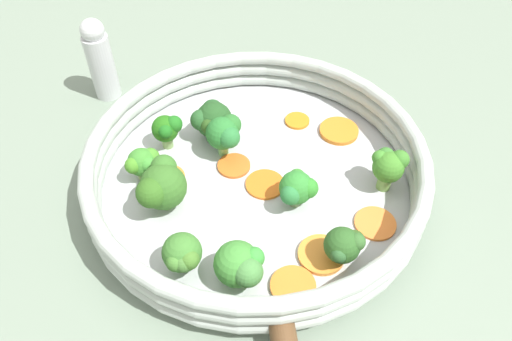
# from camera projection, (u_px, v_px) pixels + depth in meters

# --- Properties ---
(ground_plane) EXTENTS (4.00, 4.00, 0.00)m
(ground_plane) POSITION_uv_depth(u_px,v_px,m) (256.00, 187.00, 0.55)
(ground_plane) COLOR gray
(skillet) EXTENTS (0.34, 0.34, 0.01)m
(skillet) POSITION_uv_depth(u_px,v_px,m) (256.00, 183.00, 0.55)
(skillet) COLOR #B2B5B7
(skillet) RESTS_ON ground_plane
(skillet_rim_wall) EXTENTS (0.36, 0.36, 0.05)m
(skillet_rim_wall) POSITION_uv_depth(u_px,v_px,m) (256.00, 165.00, 0.52)
(skillet_rim_wall) COLOR #AFB9B2
(skillet_rim_wall) RESTS_ON skillet
(skillet_rivet_left) EXTENTS (0.01, 0.01, 0.01)m
(skillet_rivet_left) POSITION_uv_depth(u_px,v_px,m) (240.00, 320.00, 0.43)
(skillet_rivet_left) COLOR #B0B3B3
(skillet_rivet_left) RESTS_ON skillet
(skillet_rivet_right) EXTENTS (0.01, 0.01, 0.01)m
(skillet_rivet_right) POSITION_uv_depth(u_px,v_px,m) (317.00, 311.00, 0.43)
(skillet_rivet_right) COLOR #AEB1B6
(skillet_rivet_right) RESTS_ON skillet
(carrot_slice_0) EXTENTS (0.06, 0.06, 0.00)m
(carrot_slice_0) POSITION_uv_depth(u_px,v_px,m) (266.00, 183.00, 0.54)
(carrot_slice_0) COLOR orange
(carrot_slice_0) RESTS_ON skillet
(carrot_slice_1) EXTENTS (0.04, 0.04, 0.00)m
(carrot_slice_1) POSITION_uv_depth(u_px,v_px,m) (297.00, 121.00, 0.60)
(carrot_slice_1) COLOR orange
(carrot_slice_1) RESTS_ON skillet
(carrot_slice_2) EXTENTS (0.05, 0.05, 0.00)m
(carrot_slice_2) POSITION_uv_depth(u_px,v_px,m) (232.00, 167.00, 0.55)
(carrot_slice_2) COLOR orange
(carrot_slice_2) RESTS_ON skillet
(carrot_slice_3) EXTENTS (0.05, 0.05, 0.00)m
(carrot_slice_3) POSITION_uv_depth(u_px,v_px,m) (321.00, 255.00, 0.47)
(carrot_slice_3) COLOR orange
(carrot_slice_3) RESTS_ON skillet
(carrot_slice_4) EXTENTS (0.04, 0.04, 0.00)m
(carrot_slice_4) POSITION_uv_depth(u_px,v_px,m) (167.00, 178.00, 0.54)
(carrot_slice_4) COLOR orange
(carrot_slice_4) RESTS_ON skillet
(carrot_slice_5) EXTENTS (0.05, 0.05, 0.00)m
(carrot_slice_5) POSITION_uv_depth(u_px,v_px,m) (293.00, 286.00, 0.45)
(carrot_slice_5) COLOR orange
(carrot_slice_5) RESTS_ON skillet
(carrot_slice_6) EXTENTS (0.05, 0.05, 0.01)m
(carrot_slice_6) POSITION_uv_depth(u_px,v_px,m) (339.00, 131.00, 0.59)
(carrot_slice_6) COLOR orange
(carrot_slice_6) RESTS_ON skillet
(carrot_slice_7) EXTENTS (0.05, 0.05, 0.00)m
(carrot_slice_7) POSITION_uv_depth(u_px,v_px,m) (375.00, 223.00, 0.50)
(carrot_slice_7) COLOR orange
(carrot_slice_7) RESTS_ON skillet
(broccoli_floret_0) EXTENTS (0.04, 0.05, 0.05)m
(broccoli_floret_0) POSITION_uv_depth(u_px,v_px,m) (241.00, 266.00, 0.44)
(broccoli_floret_0) COLOR #71A352
(broccoli_floret_0) RESTS_ON skillet
(broccoli_floret_1) EXTENTS (0.04, 0.04, 0.04)m
(broccoli_floret_1) POSITION_uv_depth(u_px,v_px,m) (344.00, 245.00, 0.45)
(broccoli_floret_1) COLOR #5D8C47
(broccoli_floret_1) RESTS_ON skillet
(broccoli_floret_2) EXTENTS (0.03, 0.03, 0.04)m
(broccoli_floret_2) POSITION_uv_depth(u_px,v_px,m) (168.00, 128.00, 0.56)
(broccoli_floret_2) COLOR #7FA05B
(broccoli_floret_2) RESTS_ON skillet
(broccoli_floret_3) EXTENTS (0.04, 0.04, 0.05)m
(broccoli_floret_3) POSITION_uv_depth(u_px,v_px,m) (225.00, 133.00, 0.55)
(broccoli_floret_3) COLOR #7EB564
(broccoli_floret_3) RESTS_ON skillet
(broccoli_floret_4) EXTENTS (0.04, 0.03, 0.04)m
(broccoli_floret_4) POSITION_uv_depth(u_px,v_px,m) (143.00, 163.00, 0.53)
(broccoli_floret_4) COLOR #7A974D
(broccoli_floret_4) RESTS_ON skillet
(broccoli_floret_5) EXTENTS (0.06, 0.05, 0.05)m
(broccoli_floret_5) POSITION_uv_depth(u_px,v_px,m) (161.00, 186.00, 0.49)
(broccoli_floret_5) COLOR #709955
(broccoli_floret_5) RESTS_ON skillet
(broccoli_floret_6) EXTENTS (0.04, 0.04, 0.04)m
(broccoli_floret_6) POSITION_uv_depth(u_px,v_px,m) (182.00, 255.00, 0.44)
(broccoli_floret_6) COLOR #83A766
(broccoli_floret_6) RESTS_ON skillet
(broccoli_floret_7) EXTENTS (0.04, 0.04, 0.04)m
(broccoli_floret_7) POSITION_uv_depth(u_px,v_px,m) (297.00, 189.00, 0.50)
(broccoli_floret_7) COLOR #6B8554
(broccoli_floret_7) RESTS_ON skillet
(broccoli_floret_8) EXTENTS (0.04, 0.04, 0.05)m
(broccoli_floret_8) POSITION_uv_depth(u_px,v_px,m) (389.00, 165.00, 0.51)
(broccoli_floret_8) COLOR #7BA44E
(broccoli_floret_8) RESTS_ON skillet
(broccoli_floret_9) EXTENTS (0.05, 0.05, 0.05)m
(broccoli_floret_9) POSITION_uv_depth(u_px,v_px,m) (212.00, 119.00, 0.57)
(broccoli_floret_9) COLOR #70A859
(broccoli_floret_9) RESTS_ON skillet
(salt_shaker) EXTENTS (0.03, 0.03, 0.11)m
(salt_shaker) POSITION_uv_depth(u_px,v_px,m) (100.00, 59.00, 0.62)
(salt_shaker) COLOR silver
(salt_shaker) RESTS_ON ground_plane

